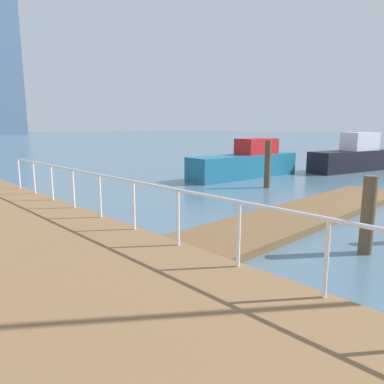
{
  "coord_description": "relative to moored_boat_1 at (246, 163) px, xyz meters",
  "views": [
    {
      "loc": [
        -7.38,
        4.65,
        2.6
      ],
      "look_at": [
        -1.49,
        10.86,
        1.02
      ],
      "focal_mm": 33.42,
      "sensor_mm": 36.0,
      "label": 1
    }
  ],
  "objects": [
    {
      "name": "boardwalk_railing",
      "position": [
        -10.46,
        -8.75,
        0.49
      ],
      "size": [
        0.06,
        21.64,
        1.08
      ],
      "color": "white",
      "rests_on": "boardwalk"
    },
    {
      "name": "floating_dock",
      "position": [
        -5.41,
        -6.36,
        -0.64
      ],
      "size": [
        10.81,
        2.0,
        0.18
      ],
      "primitive_type": "cube",
      "color": "brown",
      "rests_on": "ground_plane"
    },
    {
      "name": "moored_boat_1",
      "position": [
        0.0,
        0.0,
        0.0
      ],
      "size": [
        6.69,
        2.11,
        1.97
      ],
      "color": "#1E6B8C",
      "rests_on": "ground_plane"
    },
    {
      "name": "moored_boat_5",
      "position": [
        6.64,
        -2.66,
        0.1
      ],
      "size": [
        5.9,
        2.71,
        2.25
      ],
      "color": "black",
      "rests_on": "ground_plane"
    },
    {
      "name": "dock_piling_1",
      "position": [
        -7.21,
        -8.76,
        0.08
      ],
      "size": [
        0.27,
        0.27,
        1.62
      ],
      "primitive_type": "cylinder",
      "color": "brown",
      "rests_on": "ground_plane"
    },
    {
      "name": "ground_plane",
      "position": [
        -7.31,
        3.92,
        -0.73
      ],
      "size": [
        300.0,
        300.0,
        0.0
      ],
      "primitive_type": "plane",
      "color": "slate"
    },
    {
      "name": "dock_piling_4",
      "position": [
        -1.94,
        -2.66,
        0.28
      ],
      "size": [
        0.26,
        0.26,
        2.02
      ],
      "primitive_type": "cylinder",
      "color": "brown",
      "rests_on": "ground_plane"
    }
  ]
}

